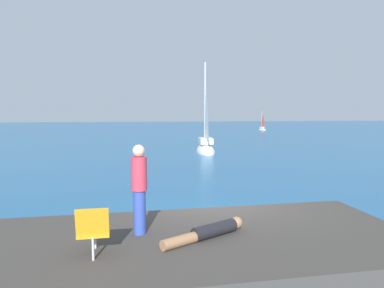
{
  "coord_description": "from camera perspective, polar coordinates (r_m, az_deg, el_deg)",
  "views": [
    {
      "loc": [
        -1.74,
        -8.67,
        3.12
      ],
      "look_at": [
        1.24,
        13.1,
        0.97
      ],
      "focal_mm": 33.5,
      "sensor_mm": 36.0,
      "label": 1
    }
  ],
  "objects": [
    {
      "name": "person_standing",
      "position": [
        6.5,
        -8.4,
        -6.74
      ],
      "size": [
        0.28,
        0.28,
        1.62
      ],
      "rotation": [
        0.0,
        0.0,
        1.69
      ],
      "color": "#334CB2",
      "rests_on": "shore_ledge"
    },
    {
      "name": "boulder_seaward",
      "position": [
        9.11,
        12.55,
        -14.59
      ],
      "size": [
        1.31,
        1.23,
        0.61
      ],
      "primitive_type": "cube",
      "rotation": [
        -0.04,
        -0.01,
        0.5
      ],
      "color": "#483738",
      "rests_on": "ground"
    },
    {
      "name": "beach_chair",
      "position": [
        5.77,
        -15.44,
        -12.82
      ],
      "size": [
        0.51,
        0.62,
        0.8
      ],
      "rotation": [
        0.0,
        0.0,
        1.63
      ],
      "color": "orange",
      "rests_on": "shore_ledge"
    },
    {
      "name": "sailboat_far",
      "position": [
        54.47,
        11.12,
        2.37
      ],
      "size": [
        0.96,
        1.73,
        3.13
      ],
      "rotation": [
        0.0,
        0.0,
        1.83
      ],
      "color": "white",
      "rests_on": "ground"
    },
    {
      "name": "shore_ledge",
      "position": [
        6.67,
        -0.4,
        -18.13
      ],
      "size": [
        8.25,
        3.99,
        0.88
      ],
      "primitive_type": "cube",
      "rotation": [
        0.0,
        0.0,
        0.05
      ],
      "color": "#423D38",
      "rests_on": "ground"
    },
    {
      "name": "sailboat_near",
      "position": [
        25.78,
        2.18,
        -0.52
      ],
      "size": [
        1.42,
        3.86,
        7.09
      ],
      "rotation": [
        0.0,
        0.0,
        1.53
      ],
      "color": "white",
      "rests_on": "ground"
    },
    {
      "name": "boulder_inland",
      "position": [
        9.15,
        13.15,
        -14.51
      ],
      "size": [
        0.94,
        1.14,
        0.77
      ],
      "primitive_type": "cube",
      "rotation": [
        0.1,
        -0.19,
        1.7
      ],
      "color": "#3C4332",
      "rests_on": "ground"
    },
    {
      "name": "ground_plane",
      "position": [
        9.38,
        3.45,
        -13.86
      ],
      "size": [
        160.0,
        160.0,
        0.0
      ],
      "primitive_type": "plane",
      "color": "#236093"
    },
    {
      "name": "person_sunbather",
      "position": [
        6.44,
        2.7,
        -13.75
      ],
      "size": [
        1.58,
        1.02,
        0.25
      ],
      "rotation": [
        0.0,
        0.0,
        3.67
      ],
      "color": "black",
      "rests_on": "shore_ledge"
    }
  ]
}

